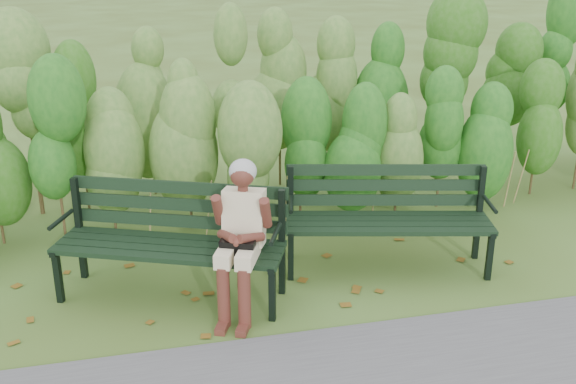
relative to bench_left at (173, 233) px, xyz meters
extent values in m
plane|color=#3D4C19|center=(1.13, 0.00, -0.59)|extent=(80.00, 80.00, 0.00)
cylinder|color=#47381E|center=(-1.62, 1.30, -0.19)|extent=(0.03, 0.03, 0.80)
cylinder|color=#47381E|center=(-1.01, 1.30, -0.19)|extent=(0.03, 0.03, 0.80)
ellipsoid|color=#245F10|center=(-1.01, 1.30, 0.45)|extent=(0.64, 0.64, 1.44)
cylinder|color=#47381E|center=(-0.40, 1.30, -0.19)|extent=(0.03, 0.03, 0.80)
ellipsoid|color=#245F10|center=(-0.40, 1.30, 0.45)|extent=(0.64, 0.64, 1.44)
cylinder|color=#47381E|center=(0.21, 1.30, -0.19)|extent=(0.03, 0.03, 0.80)
ellipsoid|color=#245F10|center=(0.21, 1.30, 0.45)|extent=(0.64, 0.64, 1.44)
cylinder|color=#47381E|center=(0.83, 1.30, -0.19)|extent=(0.03, 0.03, 0.80)
ellipsoid|color=#245F10|center=(0.83, 1.30, 0.45)|extent=(0.64, 0.64, 1.44)
cylinder|color=#47381E|center=(1.44, 1.30, -0.19)|extent=(0.03, 0.03, 0.80)
ellipsoid|color=#245F10|center=(1.44, 1.30, 0.45)|extent=(0.64, 0.64, 1.44)
cylinder|color=#47381E|center=(2.05, 1.30, -0.19)|extent=(0.03, 0.03, 0.80)
ellipsoid|color=#245F10|center=(2.05, 1.30, 0.45)|extent=(0.64, 0.64, 1.44)
cylinder|color=#47381E|center=(2.66, 1.30, -0.19)|extent=(0.03, 0.03, 0.80)
ellipsoid|color=#245F10|center=(2.66, 1.30, 0.45)|extent=(0.64, 0.64, 1.44)
cylinder|color=#47381E|center=(3.27, 1.30, -0.19)|extent=(0.03, 0.03, 0.80)
ellipsoid|color=#245F10|center=(3.27, 1.30, 0.45)|extent=(0.64, 0.64, 1.44)
cylinder|color=#47381E|center=(3.89, 1.30, -0.19)|extent=(0.03, 0.03, 0.80)
ellipsoid|color=#245F10|center=(3.89, 1.30, 0.45)|extent=(0.64, 0.64, 1.44)
cylinder|color=#47381E|center=(4.50, 1.30, -0.19)|extent=(0.03, 0.03, 0.80)
ellipsoid|color=#245F10|center=(4.50, 1.30, 0.45)|extent=(0.64, 0.64, 1.44)
cylinder|color=#47381E|center=(-1.56, 2.30, -0.04)|extent=(0.04, 0.04, 1.10)
ellipsoid|color=#1C5719|center=(-1.56, 2.30, 0.84)|extent=(0.70, 0.70, 1.98)
cylinder|color=#47381E|center=(-0.79, 2.30, -0.04)|extent=(0.04, 0.04, 1.10)
ellipsoid|color=#1C5719|center=(-0.79, 2.30, 0.84)|extent=(0.70, 0.70, 1.98)
cylinder|color=#47381E|center=(-0.02, 2.30, -0.04)|extent=(0.04, 0.04, 1.10)
ellipsoid|color=#1C5719|center=(-0.02, 2.30, 0.84)|extent=(0.70, 0.70, 1.98)
cylinder|color=#47381E|center=(0.75, 2.30, -0.04)|extent=(0.04, 0.04, 1.10)
ellipsoid|color=#1C5719|center=(0.75, 2.30, 0.84)|extent=(0.70, 0.70, 1.98)
cylinder|color=#47381E|center=(1.52, 2.30, -0.04)|extent=(0.04, 0.04, 1.10)
ellipsoid|color=#1C5719|center=(1.52, 2.30, 0.84)|extent=(0.70, 0.70, 1.98)
cylinder|color=#47381E|center=(2.28, 2.30, -0.04)|extent=(0.04, 0.04, 1.10)
ellipsoid|color=#1C5719|center=(2.28, 2.30, 0.84)|extent=(0.70, 0.70, 1.98)
cylinder|color=#47381E|center=(3.05, 2.30, -0.04)|extent=(0.04, 0.04, 1.10)
ellipsoid|color=#1C5719|center=(3.05, 2.30, 0.84)|extent=(0.70, 0.70, 1.98)
cylinder|color=#47381E|center=(3.82, 2.30, -0.04)|extent=(0.04, 0.04, 1.10)
ellipsoid|color=#1C5719|center=(3.82, 2.30, 0.84)|extent=(0.70, 0.70, 1.98)
cylinder|color=#47381E|center=(4.59, 2.30, -0.04)|extent=(0.04, 0.04, 1.10)
ellipsoid|color=#1C5719|center=(4.59, 2.30, 0.84)|extent=(0.70, 0.70, 1.98)
cylinder|color=#47381E|center=(5.36, 2.30, -0.04)|extent=(0.04, 0.04, 1.10)
ellipsoid|color=#1C5719|center=(5.36, 2.30, 0.84)|extent=(0.70, 0.70, 1.98)
cube|color=brown|center=(0.13, 0.66, -0.59)|extent=(0.10, 0.11, 0.01)
cube|color=brown|center=(1.30, 0.58, -0.59)|extent=(0.11, 0.11, 0.01)
cube|color=brown|center=(1.10, 0.75, -0.59)|extent=(0.10, 0.11, 0.01)
cube|color=brown|center=(3.53, 0.32, -0.59)|extent=(0.11, 0.11, 0.01)
cube|color=brown|center=(1.09, 0.59, -0.59)|extent=(0.11, 0.10, 0.01)
cube|color=brown|center=(2.64, 0.51, -0.59)|extent=(0.09, 0.10, 0.01)
cube|color=brown|center=(-1.09, -0.69, -0.59)|extent=(0.11, 0.11, 0.01)
cube|color=brown|center=(0.77, 0.83, -0.59)|extent=(0.11, 0.11, 0.01)
cube|color=brown|center=(1.70, -0.02, -0.59)|extent=(0.10, 0.11, 0.01)
cube|color=brown|center=(1.00, 0.04, -0.59)|extent=(0.11, 0.11, 0.01)
cube|color=brown|center=(2.60, -0.36, -0.59)|extent=(0.10, 0.11, 0.01)
cube|color=brown|center=(2.93, -1.12, -0.59)|extent=(0.09, 0.11, 0.01)
cube|color=brown|center=(3.02, -0.80, -0.59)|extent=(0.11, 0.10, 0.01)
cube|color=brown|center=(-0.74, -0.90, -0.59)|extent=(0.08, 0.10, 0.01)
cube|color=brown|center=(1.56, -1.11, -0.59)|extent=(0.08, 0.10, 0.01)
cube|color=brown|center=(0.12, 0.35, -0.59)|extent=(0.11, 0.11, 0.01)
cube|color=brown|center=(2.59, -0.47, -0.59)|extent=(0.11, 0.11, 0.01)
cube|color=brown|center=(0.54, 0.09, -0.59)|extent=(0.10, 0.11, 0.01)
cube|color=brown|center=(0.35, -1.14, -0.59)|extent=(0.11, 0.10, 0.01)
cube|color=brown|center=(-0.96, -0.39, -0.59)|extent=(0.10, 0.08, 0.01)
cube|color=brown|center=(0.84, 0.81, -0.59)|extent=(0.10, 0.11, 0.01)
cube|color=brown|center=(0.79, -0.35, -0.59)|extent=(0.10, 0.08, 0.01)
cube|color=brown|center=(0.35, -0.49, -0.59)|extent=(0.09, 0.07, 0.01)
cube|color=brown|center=(-0.51, -1.02, -0.59)|extent=(0.11, 0.11, 0.01)
cube|color=brown|center=(2.74, -0.10, -0.59)|extent=(0.10, 0.11, 0.01)
cube|color=brown|center=(3.96, 0.50, -0.59)|extent=(0.07, 0.09, 0.01)
cube|color=black|center=(-0.13, -0.31, -0.09)|extent=(1.90, 0.89, 0.04)
cube|color=black|center=(-0.07, -0.18, -0.09)|extent=(1.90, 0.89, 0.04)
cube|color=black|center=(-0.02, -0.05, -0.09)|extent=(1.90, 0.89, 0.04)
cube|color=black|center=(0.03, 0.08, -0.09)|extent=(1.90, 0.89, 0.04)
cube|color=black|center=(0.07, 0.17, 0.03)|extent=(1.87, 0.83, 0.12)
cube|color=black|center=(0.08, 0.19, 0.19)|extent=(1.87, 0.83, 0.12)
cube|color=black|center=(0.09, 0.21, 0.35)|extent=(1.87, 0.83, 0.12)
cube|color=black|center=(-1.02, 0.05, -0.34)|extent=(0.07, 0.07, 0.50)
cube|color=black|center=(-0.83, 0.49, -0.09)|extent=(0.07, 0.07, 1.00)
cube|color=black|center=(-0.93, 0.26, -0.11)|extent=(0.27, 0.53, 0.04)
cylinder|color=black|center=(-0.95, 0.21, 0.13)|extent=(0.20, 0.40, 0.04)
cube|color=black|center=(0.75, -0.69, -0.34)|extent=(0.07, 0.07, 0.50)
cube|color=black|center=(0.93, -0.25, -0.09)|extent=(0.07, 0.07, 1.00)
cube|color=black|center=(0.84, -0.48, -0.11)|extent=(0.27, 0.53, 0.04)
cylinder|color=black|center=(0.81, -0.53, 0.13)|extent=(0.20, 0.40, 0.04)
cube|color=black|center=(1.98, -0.21, -0.10)|extent=(1.93, 0.57, 0.04)
cube|color=black|center=(2.02, -0.08, -0.10)|extent=(1.93, 0.57, 0.04)
cube|color=black|center=(2.05, 0.05, -0.10)|extent=(1.93, 0.57, 0.04)
cube|color=black|center=(2.08, 0.18, -0.10)|extent=(1.93, 0.57, 0.04)
cube|color=black|center=(2.10, 0.28, 0.02)|extent=(1.91, 0.51, 0.11)
cube|color=black|center=(2.11, 0.30, 0.17)|extent=(1.91, 0.51, 0.11)
cube|color=black|center=(2.11, 0.31, 0.32)|extent=(1.91, 0.51, 0.11)
cube|color=black|center=(1.07, -0.01, -0.35)|extent=(0.07, 0.07, 0.49)
cube|color=black|center=(1.18, 0.44, -0.10)|extent=(0.07, 0.07, 0.98)
cube|color=black|center=(1.12, 0.20, -0.12)|extent=(0.18, 0.54, 0.04)
cylinder|color=black|center=(1.11, 0.15, 0.11)|extent=(0.13, 0.40, 0.04)
cube|color=black|center=(2.89, -0.44, -0.35)|extent=(0.07, 0.07, 0.49)
cube|color=black|center=(3.00, 0.01, -0.10)|extent=(0.07, 0.07, 0.98)
cube|color=black|center=(2.94, -0.23, -0.12)|extent=(0.18, 0.54, 0.04)
cylinder|color=black|center=(2.93, -0.28, 0.11)|extent=(0.13, 0.40, 0.04)
cube|color=beige|center=(0.41, -0.52, 0.00)|extent=(0.28, 0.43, 0.13)
cube|color=beige|center=(0.57, -0.59, 0.00)|extent=(0.28, 0.43, 0.13)
cylinder|color=#55271E|center=(0.34, -0.68, -0.32)|extent=(0.14, 0.14, 0.54)
cylinder|color=#55271E|center=(0.50, -0.74, -0.32)|extent=(0.14, 0.14, 0.54)
cube|color=#55271E|center=(0.31, -0.75, -0.56)|extent=(0.16, 0.21, 0.06)
cube|color=#55271E|center=(0.47, -0.81, -0.56)|extent=(0.16, 0.21, 0.06)
cube|color=beige|center=(0.59, -0.32, 0.22)|extent=(0.42, 0.36, 0.50)
cylinder|color=#55271E|center=(0.58, -0.33, 0.48)|extent=(0.09, 0.09, 0.10)
sphere|color=#55271E|center=(0.58, -0.34, 0.61)|extent=(0.20, 0.20, 0.20)
ellipsoid|color=gray|center=(0.59, -0.32, 0.63)|extent=(0.23, 0.22, 0.21)
cylinder|color=#55271E|center=(0.37, -0.31, 0.30)|extent=(0.16, 0.22, 0.30)
cylinder|color=#55271E|center=(0.75, -0.47, 0.30)|extent=(0.16, 0.22, 0.30)
cylinder|color=#55271E|center=(0.42, -0.47, 0.12)|extent=(0.14, 0.27, 0.13)
cylinder|color=#55271E|center=(0.60, -0.54, 0.12)|extent=(0.27, 0.20, 0.13)
sphere|color=#55271E|center=(0.49, -0.56, 0.10)|extent=(0.11, 0.11, 0.11)
cube|color=black|center=(0.49, -0.55, 0.04)|extent=(0.31, 0.22, 0.15)
camera|label=1|loc=(-0.27, -5.55, 2.41)|focal=42.00mm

